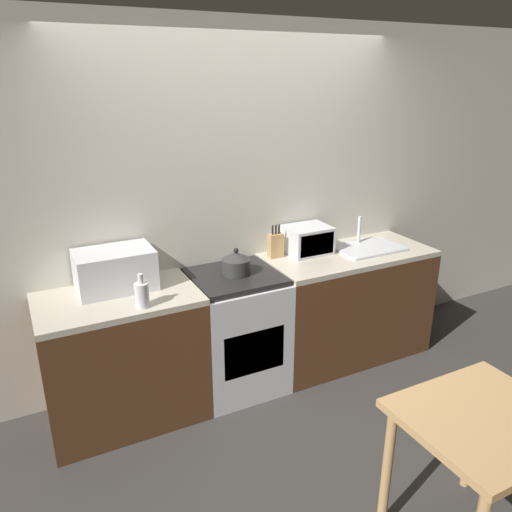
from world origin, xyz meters
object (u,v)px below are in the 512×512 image
Objects in this scene: microwave at (115,270)px; toaster_oven at (308,240)px; dining_table at (483,438)px; kettle at (236,263)px; stove_range at (236,331)px; bottle at (142,294)px.

toaster_oven is (1.49, 0.02, -0.03)m from microwave.
dining_table is (1.24, -1.90, -0.39)m from microwave.
toaster_oven is at bearing 11.96° from kettle.
stove_range is 1.00m from microwave.
stove_range is 1.83× the size of microwave.
bottle reaches higher than dining_table.
kettle is 0.59× the size of toaster_oven.
bottle is at bearing -163.02° from stove_range.
microwave reaches higher than kettle.
bottle is at bearing -162.99° from kettle.
microwave is at bearing -179.13° from toaster_oven.
stove_range is 0.90m from toaster_oven.
kettle is 0.76m from bottle.
microwave is 0.64× the size of dining_table.
stove_range is at bearing 16.98° from bottle.
dining_table is (0.44, -1.77, 0.20)m from stove_range.
kettle is (0.01, 0.00, 0.53)m from stove_range.
kettle reaches higher than stove_range.
kettle is at bearing 17.01° from bottle.
microwave is 1.49m from toaster_oven.
stove_range is 4.50× the size of kettle.
toaster_oven reaches higher than stove_range.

